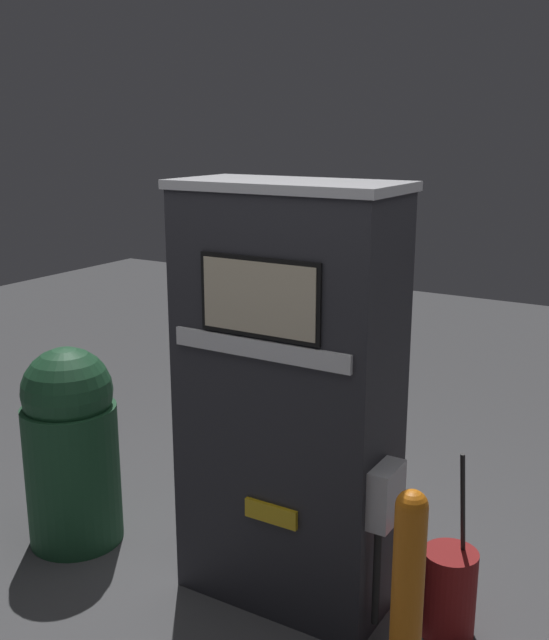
# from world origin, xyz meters

# --- Properties ---
(ground_plane) EXTENTS (14.00, 14.00, 0.00)m
(ground_plane) POSITION_xyz_m (0.00, 0.00, 0.00)
(ground_plane) COLOR #4C4C4F
(gas_pump) EXTENTS (1.06, 0.50, 1.93)m
(gas_pump) POSITION_xyz_m (0.00, 0.23, 0.97)
(gas_pump) COLOR #28282D
(gas_pump) RESTS_ON ground_plane
(safety_bollard) EXTENTS (0.11, 0.11, 0.98)m
(safety_bollard) POSITION_xyz_m (0.80, -0.33, 0.51)
(safety_bollard) COLOR orange
(safety_bollard) RESTS_ON ground_plane
(trash_bin) EXTENTS (0.49, 0.49, 1.07)m
(trash_bin) POSITION_xyz_m (-1.20, 0.06, 0.54)
(trash_bin) COLOR #1E4C2D
(trash_bin) RESTS_ON ground_plane
(squeegee_bucket) EXTENTS (0.23, 0.23, 0.88)m
(squeegee_bucket) POSITION_xyz_m (0.75, 0.33, 0.20)
(squeegee_bucket) COLOR maroon
(squeegee_bucket) RESTS_ON ground_plane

